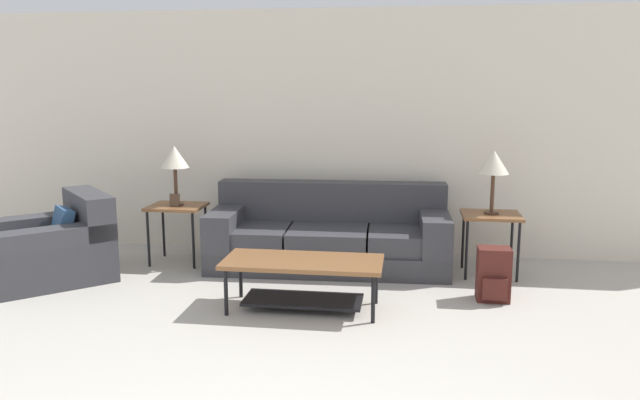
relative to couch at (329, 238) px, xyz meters
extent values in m
cube|color=silver|center=(0.10, 0.59, 1.01)|extent=(8.95, 0.06, 2.60)
cube|color=#38383D|center=(0.00, -0.05, -0.18)|extent=(2.39, 1.02, 0.22)
cube|color=#38383D|center=(-0.78, -0.10, 0.03)|extent=(0.80, 0.87, 0.20)
cube|color=#38383D|center=(0.00, -0.07, 0.03)|extent=(0.80, 0.87, 0.20)
cube|color=#38383D|center=(0.79, -0.04, 0.03)|extent=(0.80, 0.87, 0.20)
cube|color=#38383D|center=(-0.01, 0.28, 0.33)|extent=(2.37, 0.35, 0.40)
cube|color=#38383D|center=(-1.04, -0.09, 0.00)|extent=(0.31, 0.95, 0.58)
cube|color=#38383D|center=(1.04, -0.02, 0.00)|extent=(0.31, 0.95, 0.58)
cube|color=#38383D|center=(-2.55, -0.82, -0.09)|extent=(1.38, 1.37, 0.40)
cube|color=#38383D|center=(-2.27, -0.56, 0.31)|extent=(0.82, 0.86, 0.40)
cube|color=#38383D|center=(-2.78, -0.57, -0.01)|extent=(0.92, 0.88, 0.56)
cube|color=#38383D|center=(-2.32, -1.06, -0.01)|extent=(0.92, 0.88, 0.56)
cube|color=#33567F|center=(-2.46, -0.73, 0.21)|extent=(0.37, 0.38, 0.36)
cube|color=brown|center=(-0.05, -1.28, 0.11)|extent=(1.29, 0.56, 0.04)
cylinder|color=black|center=(-0.64, -1.50, -0.10)|extent=(0.03, 0.03, 0.38)
cylinder|color=black|center=(0.53, -1.50, -0.10)|extent=(0.03, 0.03, 0.38)
cylinder|color=black|center=(-0.64, -1.06, -0.10)|extent=(0.03, 0.03, 0.38)
cylinder|color=black|center=(0.53, -1.06, -0.10)|extent=(0.03, 0.03, 0.38)
cube|color=black|center=(-0.05, -1.28, -0.21)|extent=(0.96, 0.39, 0.02)
cube|color=brown|center=(-1.56, -0.09, 0.29)|extent=(0.55, 0.48, 0.03)
cylinder|color=black|center=(-1.80, -0.29, -0.01)|extent=(0.03, 0.03, 0.57)
cylinder|color=black|center=(-1.33, -0.29, -0.01)|extent=(0.03, 0.03, 0.57)
cylinder|color=black|center=(-1.80, 0.11, -0.01)|extent=(0.03, 0.03, 0.57)
cylinder|color=black|center=(-1.33, 0.11, -0.01)|extent=(0.03, 0.03, 0.57)
cube|color=brown|center=(1.57, -0.09, 0.29)|extent=(0.55, 0.48, 0.03)
cylinder|color=black|center=(1.33, -0.29, -0.01)|extent=(0.03, 0.03, 0.57)
cylinder|color=black|center=(1.80, -0.29, -0.01)|extent=(0.03, 0.03, 0.57)
cylinder|color=black|center=(1.33, 0.11, -0.01)|extent=(0.03, 0.03, 0.57)
cylinder|color=black|center=(1.80, 0.11, -0.01)|extent=(0.03, 0.03, 0.57)
cylinder|color=#472D1E|center=(-1.56, -0.09, 0.32)|extent=(0.14, 0.14, 0.02)
cylinder|color=#472D1E|center=(-1.56, -0.09, 0.51)|extent=(0.04, 0.04, 0.37)
cone|color=beige|center=(-1.56, -0.09, 0.81)|extent=(0.29, 0.29, 0.22)
cylinder|color=#472D1E|center=(1.57, -0.09, 0.32)|extent=(0.14, 0.14, 0.02)
cylinder|color=#472D1E|center=(1.57, -0.09, 0.51)|extent=(0.04, 0.04, 0.37)
cone|color=beige|center=(1.57, -0.09, 0.81)|extent=(0.29, 0.29, 0.22)
cube|color=#4C1E19|center=(1.51, -0.83, -0.06)|extent=(0.27, 0.21, 0.46)
cube|color=#4C1E19|center=(1.51, -0.96, -0.16)|extent=(0.20, 0.05, 0.18)
cylinder|color=#4C1E19|center=(1.44, -0.71, -0.04)|extent=(0.02, 0.02, 0.34)
cylinder|color=#4C1E19|center=(1.59, -0.71, -0.04)|extent=(0.02, 0.02, 0.34)
cube|color=#4C3828|center=(-1.55, -0.16, 0.37)|extent=(0.10, 0.04, 0.13)
camera|label=1|loc=(0.76, -6.08, 1.51)|focal=35.00mm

